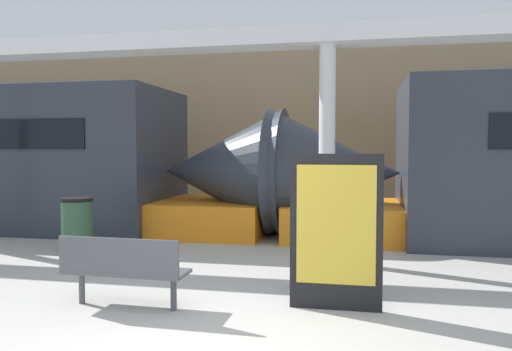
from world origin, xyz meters
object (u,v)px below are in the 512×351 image
Objects in this scene: bench_near at (123,267)px; trash_bin at (77,226)px; poster_board at (336,231)px; support_column_near at (327,155)px.

bench_near is 3.27m from trash_bin.
poster_board is at bearing 12.45° from bench_near.
poster_board is at bearing -24.75° from trash_bin.
poster_board is 0.51× the size of support_column_near.
support_column_near is at bearing 4.37° from trash_bin.
trash_bin is at bearing 131.09° from bench_near.
support_column_near reaches higher than poster_board.
trash_bin is at bearing 155.25° from poster_board.
support_column_near is (-0.25, 2.36, 0.82)m from poster_board.
trash_bin is 0.56× the size of poster_board.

